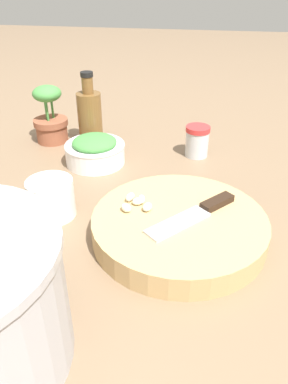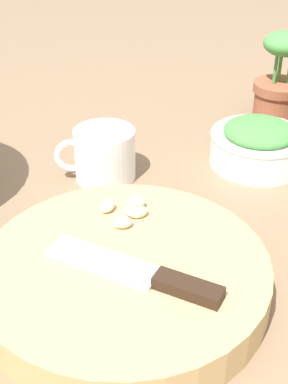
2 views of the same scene
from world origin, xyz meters
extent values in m
plane|color=#7F664C|center=(0.00, 0.00, 0.00)|extent=(5.00, 5.00, 0.00)
cylinder|color=tan|center=(-0.05, -0.09, 0.02)|extent=(0.30, 0.30, 0.04)
cube|color=black|center=(0.00, -0.16, 0.05)|extent=(0.07, 0.06, 0.01)
cube|color=silver|center=(-0.07, -0.09, 0.04)|extent=(0.11, 0.11, 0.01)
ellipsoid|color=silver|center=(-0.01, 0.00, 0.05)|extent=(0.02, 0.02, 0.02)
ellipsoid|color=#E7EAC7|center=(-0.02, -0.02, 0.05)|extent=(0.02, 0.02, 0.01)
ellipsoid|color=#EDE8CC|center=(-0.05, 0.00, 0.05)|extent=(0.03, 0.03, 0.01)
ellipsoid|color=silver|center=(-0.04, -0.04, 0.05)|extent=(0.02, 0.02, 0.01)
ellipsoid|color=silver|center=(-0.02, -0.02, 0.05)|extent=(0.03, 0.03, 0.01)
cylinder|color=white|center=(0.21, 0.13, 0.02)|extent=(0.14, 0.14, 0.05)
torus|color=white|center=(0.21, 0.13, 0.05)|extent=(0.14, 0.14, 0.01)
ellipsoid|color=#478E42|center=(0.21, 0.13, 0.05)|extent=(0.11, 0.11, 0.03)
cylinder|color=silver|center=(0.29, -0.10, 0.03)|extent=(0.06, 0.06, 0.07)
cylinder|color=red|center=(0.29, -0.10, 0.07)|extent=(0.06, 0.06, 0.01)
cylinder|color=white|center=(-0.02, 0.15, 0.04)|extent=(0.09, 0.09, 0.07)
torus|color=white|center=(-0.07, 0.15, 0.04)|extent=(0.05, 0.01, 0.05)
cylinder|color=brown|center=(0.32, 0.18, 0.07)|extent=(0.06, 0.06, 0.14)
cylinder|color=brown|center=(0.32, 0.18, 0.16)|extent=(0.03, 0.03, 0.04)
cylinder|color=black|center=(0.32, 0.18, 0.18)|extent=(0.03, 0.03, 0.01)
cylinder|color=#935138|center=(0.31, 0.29, 0.03)|extent=(0.08, 0.08, 0.06)
cylinder|color=#935138|center=(0.31, 0.29, 0.05)|extent=(0.09, 0.09, 0.02)
ellipsoid|color=#478E42|center=(0.31, 0.29, 0.13)|extent=(0.07, 0.07, 0.04)
cylinder|color=#478E42|center=(0.30, 0.29, 0.10)|extent=(0.01, 0.01, 0.07)
cylinder|color=#478E42|center=(0.31, 0.30, 0.10)|extent=(0.01, 0.01, 0.07)
cylinder|color=#478E42|center=(0.33, 0.28, 0.10)|extent=(0.01, 0.01, 0.07)
camera|label=1|loc=(-0.58, -0.13, 0.41)|focal=35.00mm
camera|label=2|loc=(-0.13, -0.51, 0.40)|focal=50.00mm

